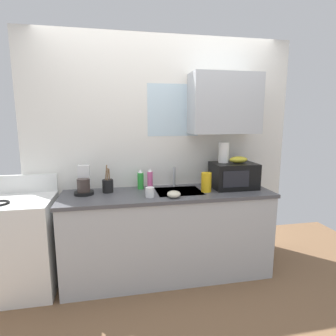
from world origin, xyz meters
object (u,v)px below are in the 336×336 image
banana_bunch (239,160)px  paper_towel_roll (224,152)px  microwave (233,175)px  mug_white (150,192)px  stove_range (22,245)px  cereal_canister (206,182)px  coffee_maker (84,183)px  utensil_crock (108,185)px  dish_soap_bottle_green (141,180)px  small_bowl (174,194)px  dish_soap_bottle_pink (150,180)px

banana_bunch → paper_towel_roll: bearing=161.6°
microwave → mug_white: (-0.93, -0.19, -0.09)m
paper_towel_roll → stove_range: bearing=-177.3°
cereal_canister → mug_white: 0.60m
microwave → coffee_maker: (-1.55, 0.06, -0.03)m
stove_range → paper_towel_roll: bearing=2.7°
coffee_maker → microwave: bearing=-2.2°
stove_range → mug_white: stove_range is taller
utensil_crock → coffee_maker: bearing=-177.1°
stove_range → mug_white: 1.31m
dish_soap_bottle_green → mug_white: 0.34m
mug_white → microwave: bearing=11.5°
microwave → dish_soap_bottle_green: microwave is taller
microwave → mug_white: bearing=-168.5°
microwave → paper_towel_roll: paper_towel_roll is taller
dish_soap_bottle_green → cereal_canister: dish_soap_bottle_green is taller
banana_bunch → cereal_canister: size_ratio=1.02×
banana_bunch → mug_white: 1.03m
microwave → small_bowl: size_ratio=3.54×
mug_white → dish_soap_bottle_pink: bearing=82.2°
utensil_crock → cereal_canister: bearing=-9.8°
microwave → mug_white: microwave is taller
dish_soap_bottle_pink → banana_bunch: bearing=-6.1°
coffee_maker → cereal_canister: bearing=-7.4°
paper_towel_roll → utensil_crock: size_ratio=0.78×
utensil_crock → dish_soap_bottle_green: bearing=11.6°
stove_range → banana_bunch: (2.19, 0.05, 0.75)m
dish_soap_bottle_green → small_bowl: (0.28, -0.39, -0.07)m
utensil_crock → paper_towel_roll: bearing=-0.9°
mug_white → small_bowl: size_ratio=0.73×
utensil_crock → small_bowl: size_ratio=2.17×
stove_range → paper_towel_roll: 2.20m
stove_range → dish_soap_bottle_pink: 1.37m
microwave → cereal_canister: microwave is taller
microwave → cereal_canister: (-0.34, -0.10, -0.04)m
banana_bunch → mug_white: (-0.98, -0.19, -0.26)m
dish_soap_bottle_pink → utensil_crock: bearing=-175.9°
stove_range → utensil_crock: (0.81, 0.12, 0.51)m
banana_bunch → dish_soap_bottle_pink: banana_bunch is taller
banana_bunch → microwave: bearing=-178.2°
coffee_maker → cereal_canister: coffee_maker is taller
small_bowl → dish_soap_bottle_pink: bearing=117.2°
stove_range → dish_soap_bottle_pink: dish_soap_bottle_pink is taller
dish_soap_bottle_pink → cereal_canister: bearing=-20.0°
utensil_crock → small_bowl: utensil_crock is taller
microwave → dish_soap_bottle_pink: size_ratio=2.05×
coffee_maker → dish_soap_bottle_pink: coffee_maker is taller
banana_bunch → dish_soap_bottle_pink: 0.97m
dish_soap_bottle_pink → mug_white: bearing=-97.8°
microwave → utensil_crock: 1.33m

